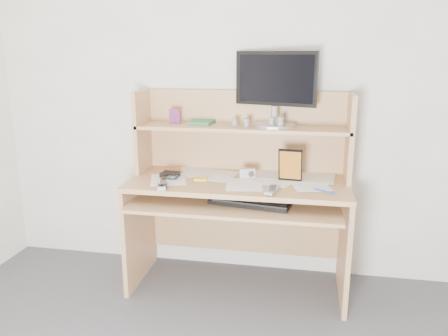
% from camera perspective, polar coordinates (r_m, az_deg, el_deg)
% --- Properties ---
extents(back_wall, '(3.60, 0.04, 2.50)m').
position_cam_1_polar(back_wall, '(3.01, 2.87, 9.20)').
color(back_wall, white).
rests_on(back_wall, floor).
extents(desk, '(1.40, 0.70, 1.30)m').
position_cam_1_polar(desk, '(2.88, 2.09, -2.30)').
color(desk, tan).
rests_on(desk, floor).
extents(paper_clutter, '(1.32, 0.54, 0.01)m').
position_cam_1_polar(paper_clutter, '(2.79, 1.86, -1.62)').
color(paper_clutter, white).
rests_on(paper_clutter, desk).
extents(keyboard, '(0.51, 0.26, 0.03)m').
position_cam_1_polar(keyboard, '(2.66, 3.43, -4.43)').
color(keyboard, black).
rests_on(keyboard, desk).
extents(tv_remote, '(0.09, 0.18, 0.02)m').
position_cam_1_polar(tv_remote, '(2.57, 6.34, -2.84)').
color(tv_remote, gray).
rests_on(tv_remote, paper_clutter).
extents(flip_phone, '(0.08, 0.10, 0.02)m').
position_cam_1_polar(flip_phone, '(2.64, -8.19, -2.37)').
color(flip_phone, '#B8B8BA').
rests_on(flip_phone, paper_clutter).
extents(stapler, '(0.08, 0.14, 0.04)m').
position_cam_1_polar(stapler, '(2.69, -7.95, -1.80)').
color(stapler, black).
rests_on(stapler, paper_clutter).
extents(wallet, '(0.12, 0.10, 0.03)m').
position_cam_1_polar(wallet, '(2.88, -7.06, -0.83)').
color(wallet, black).
rests_on(wallet, paper_clutter).
extents(sticky_note_pad, '(0.09, 0.09, 0.01)m').
position_cam_1_polar(sticky_note_pad, '(2.82, -3.01, -1.39)').
color(sticky_note_pad, yellow).
rests_on(sticky_note_pad, desk).
extents(digital_camera, '(0.11, 0.06, 0.06)m').
position_cam_1_polar(digital_camera, '(2.83, 3.06, -0.67)').
color(digital_camera, '#BABABC').
rests_on(digital_camera, paper_clutter).
extents(game_case, '(0.15, 0.03, 0.21)m').
position_cam_1_polar(game_case, '(2.77, 8.65, 0.38)').
color(game_case, black).
rests_on(game_case, paper_clutter).
extents(blue_pen, '(0.12, 0.08, 0.01)m').
position_cam_1_polar(blue_pen, '(2.61, 12.96, -2.96)').
color(blue_pen, '#1839B9').
rests_on(blue_pen, paper_clutter).
extents(card_box, '(0.07, 0.03, 0.10)m').
position_cam_1_polar(card_box, '(2.96, -6.45, 6.73)').
color(card_box, maroon).
rests_on(card_box, desk).
extents(shelf_book, '(0.15, 0.20, 0.02)m').
position_cam_1_polar(shelf_book, '(2.96, -2.83, 6.02)').
color(shelf_book, '#307846').
rests_on(shelf_book, desk).
extents(chip_stack_a, '(0.05, 0.05, 0.05)m').
position_cam_1_polar(chip_stack_a, '(2.81, 2.95, 5.92)').
color(chip_stack_a, black).
rests_on(chip_stack_a, desk).
extents(chip_stack_b, '(0.04, 0.04, 0.06)m').
position_cam_1_polar(chip_stack_b, '(2.81, 6.22, 5.93)').
color(chip_stack_b, white).
rests_on(chip_stack_b, desk).
extents(chip_stack_c, '(0.05, 0.05, 0.05)m').
position_cam_1_polar(chip_stack_c, '(2.83, 1.40, 5.93)').
color(chip_stack_c, black).
rests_on(chip_stack_c, desk).
extents(chip_stack_d, '(0.05, 0.05, 0.07)m').
position_cam_1_polar(chip_stack_d, '(2.79, 7.38, 5.93)').
color(chip_stack_d, silver).
rests_on(chip_stack_d, desk).
extents(monitor, '(0.53, 0.27, 0.47)m').
position_cam_1_polar(monitor, '(2.85, 6.71, 10.51)').
color(monitor, '#BBBCC1').
rests_on(monitor, desk).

